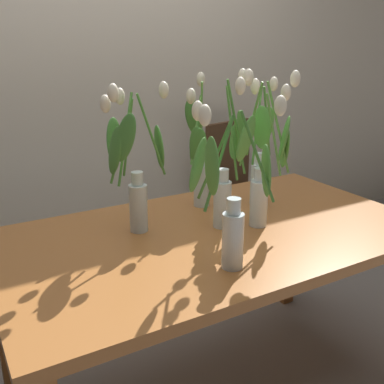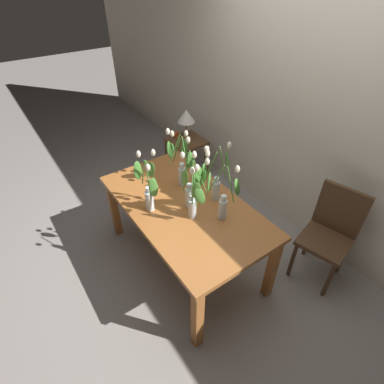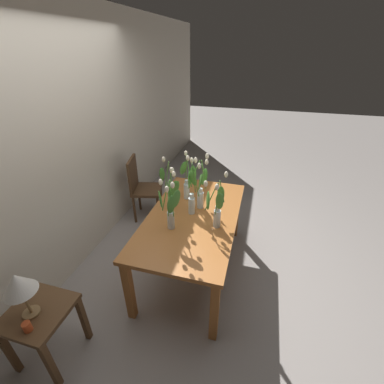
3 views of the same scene
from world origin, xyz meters
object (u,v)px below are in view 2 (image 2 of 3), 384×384
(tulip_vase_1, at_px, (190,189))
(tulip_vase_4, at_px, (180,162))
(tulip_vase_2, at_px, (215,179))
(dining_chair, at_px, (330,230))
(pillar_candle, at_px, (177,135))
(tulip_vase_5, at_px, (195,198))
(tulip_vase_3, at_px, (149,189))
(table_lamp, at_px, (186,117))
(tulip_vase_0, at_px, (223,200))
(side_table, at_px, (187,148))
(dining_table, at_px, (184,212))

(tulip_vase_1, xyz_separation_m, tulip_vase_4, (-0.33, 0.13, 0.04))
(tulip_vase_2, relative_size, dining_chair, 0.60)
(dining_chair, relative_size, pillar_candle, 12.40)
(tulip_vase_5, bearing_deg, tulip_vase_3, -143.07)
(tulip_vase_5, xyz_separation_m, table_lamp, (-1.45, 0.90, -0.10))
(tulip_vase_1, height_order, tulip_vase_5, tulip_vase_1)
(pillar_candle, bearing_deg, tulip_vase_0, -21.02)
(tulip_vase_5, relative_size, dining_chair, 0.63)
(tulip_vase_4, relative_size, side_table, 1.01)
(table_lamp, bearing_deg, tulip_vase_2, -24.84)
(tulip_vase_5, bearing_deg, dining_chair, 58.13)
(tulip_vase_4, xyz_separation_m, pillar_candle, (-1.10, 0.66, -0.39))
(tulip_vase_0, height_order, tulip_vase_1, tulip_vase_1)
(tulip_vase_2, bearing_deg, tulip_vase_1, -93.79)
(table_lamp, xyz_separation_m, pillar_candle, (-0.11, -0.08, -0.27))
(pillar_candle, bearing_deg, tulip_vase_2, -20.44)
(tulip_vase_0, bearing_deg, table_lamp, 155.21)
(tulip_vase_3, relative_size, tulip_vase_4, 0.96)
(dining_table, distance_m, tulip_vase_1, 0.29)
(tulip_vase_1, xyz_separation_m, tulip_vase_5, (0.13, -0.04, 0.02))
(tulip_vase_5, xyz_separation_m, dining_chair, (0.63, 1.02, -0.43))
(tulip_vase_2, relative_size, tulip_vase_4, 1.01)
(tulip_vase_1, height_order, tulip_vase_4, tulip_vase_1)
(side_table, bearing_deg, tulip_vase_4, -36.66)
(dining_table, height_order, tulip_vase_3, tulip_vase_3)
(tulip_vase_4, bearing_deg, dining_table, -28.22)
(tulip_vase_0, relative_size, tulip_vase_5, 0.94)
(tulip_vase_2, bearing_deg, table_lamp, 155.16)
(dining_table, bearing_deg, tulip_vase_0, 25.31)
(tulip_vase_0, height_order, tulip_vase_4, tulip_vase_4)
(table_lamp, bearing_deg, dining_table, -34.98)
(tulip_vase_4, distance_m, dining_chair, 1.46)
(dining_table, height_order, tulip_vase_4, tulip_vase_4)
(tulip_vase_4, bearing_deg, tulip_vase_5, -19.98)
(tulip_vase_0, distance_m, dining_chair, 1.07)
(tulip_vase_1, height_order, tulip_vase_2, tulip_vase_1)
(tulip_vase_4, height_order, side_table, tulip_vase_4)
(tulip_vase_1, bearing_deg, side_table, 146.81)
(table_lamp, bearing_deg, tulip_vase_5, -31.92)
(side_table, xyz_separation_m, table_lamp, (-0.03, 0.02, 0.42))
(tulip_vase_3, bearing_deg, pillar_candle, 139.57)
(dining_table, xyz_separation_m, table_lamp, (-1.26, 0.88, 0.21))
(tulip_vase_0, bearing_deg, tulip_vase_1, -151.36)
(tulip_vase_2, distance_m, tulip_vase_4, 0.37)
(dining_chair, bearing_deg, tulip_vase_2, -135.49)
(tulip_vase_1, relative_size, tulip_vase_3, 1.10)
(pillar_candle, bearing_deg, tulip_vase_4, -30.80)
(tulip_vase_3, distance_m, dining_chair, 1.63)
(pillar_candle, bearing_deg, tulip_vase_5, -27.83)
(tulip_vase_3, bearing_deg, tulip_vase_2, 68.82)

